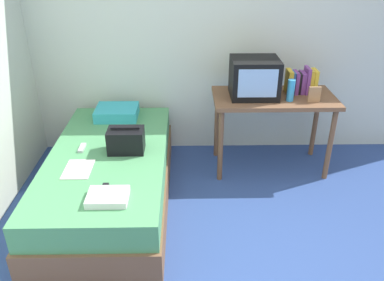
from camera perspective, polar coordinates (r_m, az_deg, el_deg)
ground_plane at (r=2.96m, az=7.04°, el=-18.77°), size 8.00×8.00×0.00m
wall_back at (r=4.13m, az=4.44°, el=15.74°), size 5.20×0.10×2.60m
bed at (r=3.54m, az=-11.71°, el=-5.35°), size 1.00×2.00×0.51m
desk at (r=3.91m, az=11.64°, el=4.92°), size 1.16×0.60×0.77m
tv at (r=3.78m, az=8.97°, el=8.93°), size 0.44×0.39×0.36m
water_bottle at (r=3.75m, az=14.05°, el=7.03°), size 0.07×0.07×0.20m
book_row at (r=3.98m, az=15.46°, el=8.18°), size 0.28×0.16×0.25m
picture_frame at (r=3.79m, az=17.23°, el=6.35°), size 0.11×0.02×0.15m
pillow at (r=4.03m, az=-10.76°, el=4.00°), size 0.41×0.34×0.11m
handbag at (r=3.35m, az=-9.49°, el=0.03°), size 0.30×0.20×0.22m
magazine at (r=3.21m, az=-16.08°, el=-4.01°), size 0.21×0.29×0.01m
remote_dark at (r=2.91m, az=-12.54°, el=-6.98°), size 0.04×0.16×0.02m
remote_silver at (r=3.51m, az=-15.56°, el=-1.02°), size 0.04×0.14×0.02m
folded_towel at (r=2.81m, az=-12.04°, el=-7.97°), size 0.28×0.22×0.05m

